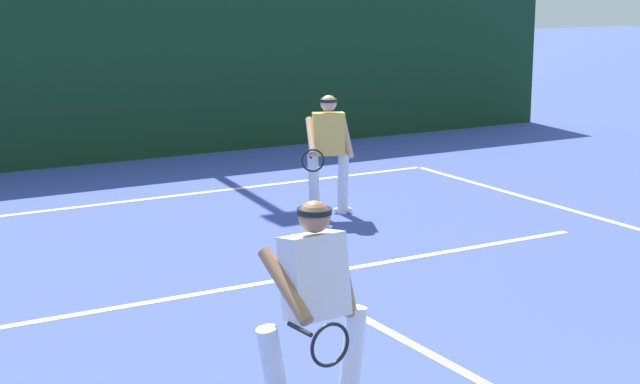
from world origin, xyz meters
TOP-DOWN VIEW (x-y plane):
  - court_line_baseline_far at (0.00, 10.64)m, footprint 9.44×0.10m
  - court_line_service at (0.00, 6.33)m, footprint 7.70×0.10m
  - court_line_centre at (0.00, 3.20)m, footprint 0.10×6.40m
  - player_near at (-1.54, 3.13)m, footprint 0.92×0.91m
  - player_far at (1.80, 8.61)m, footprint 0.95×0.85m
  - back_fence_windscreen at (0.00, 13.65)m, footprint 19.41×0.12m

SIDE VIEW (x-z plane):
  - court_line_baseline_far at x=0.00m, z-range 0.00..0.01m
  - court_line_service at x=0.00m, z-range 0.00..0.01m
  - court_line_centre at x=0.00m, z-range 0.00..0.01m
  - player_far at x=1.80m, z-range 0.08..1.65m
  - player_near at x=-1.54m, z-range 0.08..1.73m
  - back_fence_windscreen at x=0.00m, z-range 0.00..2.77m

